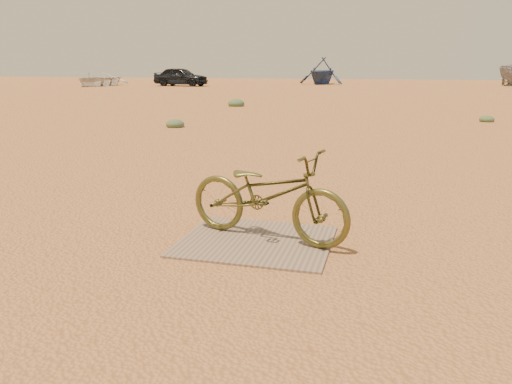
% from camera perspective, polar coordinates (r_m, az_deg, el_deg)
% --- Properties ---
extents(ground, '(120.00, 120.00, 0.00)m').
position_cam_1_polar(ground, '(5.68, -2.03, -3.88)').
color(ground, '#C17D49').
rests_on(ground, ground).
extents(plywood_board, '(1.53, 1.32, 0.02)m').
position_cam_1_polar(plywood_board, '(5.17, 0.00, -5.63)').
color(plywood_board, '#856E5C').
rests_on(plywood_board, ground).
extents(bicycle, '(1.89, 1.04, 0.94)m').
position_cam_1_polar(bicycle, '(5.09, 1.33, -0.28)').
color(bicycle, brown).
rests_on(bicycle, plywood_board).
extents(car, '(4.74, 2.27, 1.56)m').
position_cam_1_polar(car, '(43.87, -8.59, 12.91)').
color(car, black).
rests_on(car, ground).
extents(boat_near_left, '(3.99, 5.52, 1.13)m').
position_cam_1_polar(boat_near_left, '(45.73, -17.74, 12.19)').
color(boat_near_left, silver).
rests_on(boat_near_left, ground).
extents(boat_far_left, '(4.82, 5.33, 2.46)m').
position_cam_1_polar(boat_far_left, '(47.74, 7.56, 13.59)').
color(boat_far_left, navy).
rests_on(boat_far_left, ground).
extents(kale_a, '(0.54, 0.54, 0.30)m').
position_cam_1_polar(kale_a, '(14.91, -9.22, 7.34)').
color(kale_a, '#5D7751').
rests_on(kale_a, ground).
extents(kale_b, '(0.46, 0.46, 0.25)m').
position_cam_1_polar(kale_b, '(17.75, 24.85, 7.30)').
color(kale_b, '#5D7751').
rests_on(kale_b, ground).
extents(kale_c, '(0.73, 0.73, 0.40)m').
position_cam_1_polar(kale_c, '(22.25, -2.27, 9.77)').
color(kale_c, '#5D7751').
rests_on(kale_c, ground).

